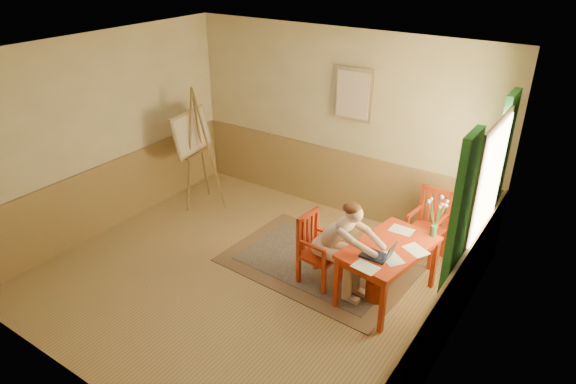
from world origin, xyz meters
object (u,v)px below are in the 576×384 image
Objects in this scene: chair_back at (428,225)px; table at (389,253)px; laptop at (380,255)px; chair_left at (317,249)px; easel at (194,137)px; figure at (340,242)px.

table is at bearing -94.36° from chair_back.
chair_back is 2.69× the size of laptop.
table is 1.40× the size of chair_left.
chair_left is at bearing 173.51° from laptop.
table is 0.32m from laptop.
easel is at bearing 171.15° from table.
easel is (-2.99, 0.76, 0.45)m from figure.
figure is (0.32, -0.02, 0.23)m from chair_left.
chair_back is (0.94, 1.30, 0.02)m from chair_left.
chair_back is (0.08, 1.11, -0.15)m from table.
chair_back is 1.43m from laptop.
easel reaches higher than figure.
chair_left reaches higher than table.
easel reaches higher than chair_back.
easel is (-3.53, 0.55, 0.51)m from table.
table is 1.35× the size of chair_back.
table is 1.13m from chair_back.
chair_back is at bearing 64.96° from figure.
chair_back reaches higher than chair_left.
easel reaches higher than laptop.
easel is (-3.53, 0.83, 0.38)m from laptop.
chair_back is at bearing 85.64° from table.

